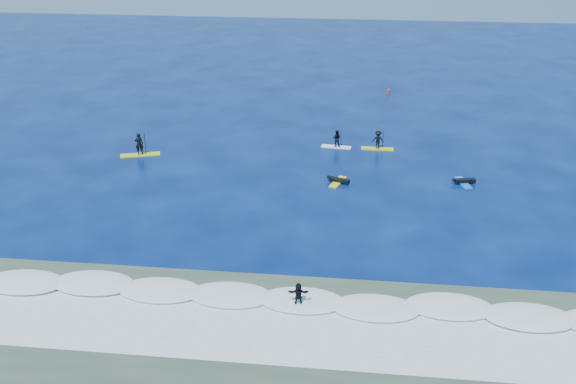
# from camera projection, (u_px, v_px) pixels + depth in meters

# --- Properties ---
(ground) EXTENTS (160.00, 160.00, 0.00)m
(ground) POSITION_uv_depth(u_px,v_px,m) (301.00, 218.00, 44.44)
(ground) COLOR #031141
(ground) RESTS_ON ground
(shallow_water) EXTENTS (90.00, 13.00, 0.01)m
(shallow_water) POSITION_uv_depth(u_px,v_px,m) (275.00, 345.00, 31.80)
(shallow_water) COLOR #344737
(shallow_water) RESTS_ON ground
(breaking_wave) EXTENTS (40.00, 6.00, 0.30)m
(breaking_wave) POSITION_uv_depth(u_px,v_px,m) (284.00, 300.00, 35.42)
(breaking_wave) COLOR white
(breaking_wave) RESTS_ON ground
(whitewater) EXTENTS (34.00, 5.00, 0.02)m
(whitewater) POSITION_uv_depth(u_px,v_px,m) (277.00, 333.00, 32.71)
(whitewater) COLOR silver
(whitewater) RESTS_ON ground
(sup_paddler_left) EXTENTS (3.46, 1.79, 2.36)m
(sup_paddler_left) POSITION_uv_depth(u_px,v_px,m) (140.00, 147.00, 54.86)
(sup_paddler_left) COLOR #D0D116
(sup_paddler_left) RESTS_ON ground
(sup_paddler_center) EXTENTS (2.69, 0.94, 1.85)m
(sup_paddler_center) POSITION_uv_depth(u_px,v_px,m) (337.00, 140.00, 56.64)
(sup_paddler_center) COLOR white
(sup_paddler_center) RESTS_ON ground
(sup_paddler_right) EXTENTS (2.84, 0.76, 1.98)m
(sup_paddler_right) POSITION_uv_depth(u_px,v_px,m) (378.00, 141.00, 56.18)
(sup_paddler_right) COLOR yellow
(sup_paddler_right) RESTS_ON ground
(prone_paddler_near) EXTENTS (1.82, 2.40, 0.49)m
(prone_paddler_near) POSITION_uv_depth(u_px,v_px,m) (338.00, 181.00, 49.85)
(prone_paddler_near) COLOR yellow
(prone_paddler_near) RESTS_ON ground
(prone_paddler_far) EXTENTS (1.86, 2.42, 0.49)m
(prone_paddler_far) POSITION_uv_depth(u_px,v_px,m) (464.00, 181.00, 49.72)
(prone_paddler_far) COLOR blue
(prone_paddler_far) RESTS_ON ground
(wave_surfer) EXTENTS (1.90, 0.68, 1.35)m
(wave_surfer) POSITION_uv_depth(u_px,v_px,m) (298.00, 295.00, 34.44)
(wave_surfer) COLOR white
(wave_surfer) RESTS_ON breaking_wave
(marker_buoy) EXTENTS (0.28, 0.28, 0.66)m
(marker_buoy) POSITION_uv_depth(u_px,v_px,m) (388.00, 91.00, 72.32)
(marker_buoy) COLOR red
(marker_buoy) RESTS_ON ground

